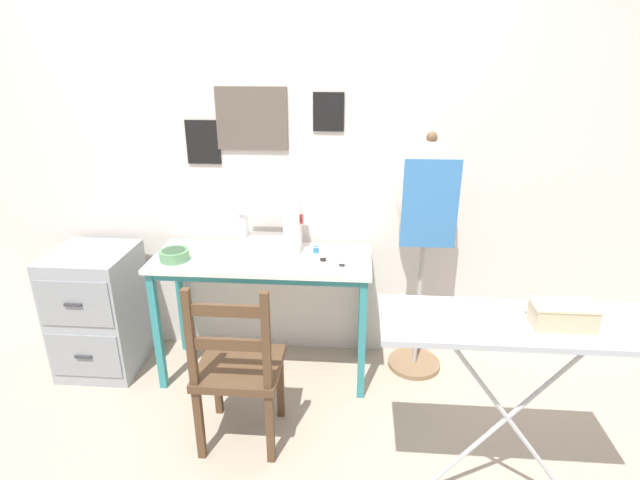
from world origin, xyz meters
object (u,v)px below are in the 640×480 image
at_px(dress_form, 427,205).
at_px(ironing_board, 522,332).
at_px(filing_cabinet, 99,311).
at_px(wooden_chair, 238,369).
at_px(storage_box, 563,315).
at_px(thread_spool_mid_table, 316,250).
at_px(sewing_machine, 274,226).
at_px(fabric_bowl, 174,255).
at_px(thread_spool_near_machine, 307,251).
at_px(thread_spool_far_edge, 323,259).
at_px(scissors, 347,265).

bearing_deg(dress_form, ironing_board, -74.83).
distance_m(filing_cabinet, dress_form, 2.04).
distance_m(wooden_chair, storage_box, 1.45).
relative_size(thread_spool_mid_table, wooden_chair, 0.05).
relative_size(sewing_machine, dress_form, 0.25).
relative_size(sewing_machine, wooden_chair, 0.40).
relative_size(wooden_chair, filing_cabinet, 1.19).
bearing_deg(wooden_chair, fabric_bowl, 132.15).
xyz_separation_m(thread_spool_near_machine, wooden_chair, (-0.27, -0.64, -0.36)).
bearing_deg(thread_spool_far_edge, thread_spool_near_machine, 135.95).
distance_m(sewing_machine, scissors, 0.49).
distance_m(thread_spool_far_edge, storage_box, 1.27).
bearing_deg(ironing_board, thread_spool_near_machine, 135.62).
distance_m(thread_spool_mid_table, ironing_board, 1.27).
bearing_deg(dress_form, wooden_chair, -143.14).
distance_m(wooden_chair, filing_cabinet, 1.14).
height_order(thread_spool_mid_table, dress_form, dress_form).
height_order(sewing_machine, fabric_bowl, sewing_machine).
bearing_deg(storage_box, ironing_board, 167.29).
distance_m(scissors, wooden_chair, 0.79).
xyz_separation_m(sewing_machine, filing_cabinet, (-1.07, -0.13, -0.52)).
bearing_deg(fabric_bowl, dress_form, 8.27).
distance_m(thread_spool_mid_table, filing_cabinet, 1.37).
height_order(thread_spool_near_machine, thread_spool_far_edge, thread_spool_near_machine).
height_order(ironing_board, storage_box, storage_box).
distance_m(thread_spool_near_machine, dress_form, 0.71).
bearing_deg(filing_cabinet, storage_box, -20.44).
xyz_separation_m(dress_form, ironing_board, (0.26, -0.96, -0.21)).
bearing_deg(scissors, storage_box, -43.91).
relative_size(scissors, ironing_board, 0.12).
bearing_deg(thread_spool_mid_table, ironing_board, -46.57).
bearing_deg(storage_box, fabric_bowl, 156.02).
bearing_deg(scissors, fabric_bowl, 179.71).
height_order(dress_form, ironing_board, dress_form).
bearing_deg(thread_spool_near_machine, dress_form, 5.32).
bearing_deg(thread_spool_near_machine, thread_spool_mid_table, 23.58).
distance_m(sewing_machine, ironing_board, 1.47).
height_order(fabric_bowl, thread_spool_far_edge, fabric_bowl).
bearing_deg(thread_spool_far_edge, thread_spool_mid_table, 112.95).
bearing_deg(dress_form, scissors, -154.21).
distance_m(dress_form, ironing_board, 1.02).
bearing_deg(thread_spool_far_edge, wooden_chair, -124.19).
height_order(thread_spool_far_edge, filing_cabinet, thread_spool_far_edge).
distance_m(scissors, thread_spool_near_machine, 0.27).
bearing_deg(filing_cabinet, thread_spool_mid_table, 3.86).
distance_m(fabric_bowl, scissors, 0.96).
bearing_deg(scissors, sewing_machine, 154.56).
height_order(thread_spool_far_edge, dress_form, dress_form).
bearing_deg(thread_spool_mid_table, storage_box, -43.56).
height_order(sewing_machine, dress_form, dress_form).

